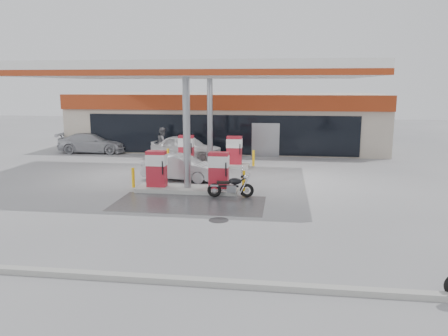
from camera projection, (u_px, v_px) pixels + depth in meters
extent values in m
plane|color=gray|center=(177.00, 203.00, 17.47)|extent=(90.00, 90.00, 0.00)
cube|color=#4C4C4F|center=(189.00, 203.00, 17.40)|extent=(6.00, 3.00, 0.00)
cylinder|color=#38383A|center=(219.00, 220.00, 15.25)|extent=(0.70, 0.70, 0.01)
cube|color=gray|center=(107.00, 276.00, 10.64)|extent=(28.00, 0.25, 0.15)
cube|color=#B9AC9B|center=(228.00, 121.00, 32.65)|extent=(22.00, 8.00, 4.00)
cube|color=black|center=(220.00, 135.00, 28.85)|extent=(18.00, 0.10, 2.60)
cube|color=maroon|center=(220.00, 103.00, 28.38)|extent=(22.00, 0.25, 1.00)
cube|color=navy|center=(330.00, 103.00, 27.39)|extent=(3.50, 0.12, 0.80)
cube|color=gray|center=(265.00, 140.00, 28.46)|extent=(1.80, 0.14, 2.20)
cube|color=silver|center=(199.00, 71.00, 21.33)|extent=(16.00, 10.00, 0.60)
cube|color=maroon|center=(174.00, 72.00, 16.55)|extent=(16.00, 0.12, 0.24)
cube|color=maroon|center=(215.00, 77.00, 26.18)|extent=(16.00, 0.12, 0.24)
cylinder|color=gray|center=(187.00, 133.00, 18.92)|extent=(0.32, 0.32, 5.00)
cylinder|color=gray|center=(210.00, 122.00, 24.76)|extent=(0.32, 0.32, 5.00)
cube|color=#9E9E99|center=(188.00, 189.00, 19.40)|extent=(4.50, 1.30, 0.18)
cube|color=maroon|center=(157.00, 169.00, 19.42)|extent=(0.85, 0.48, 1.60)
cube|color=maroon|center=(219.00, 170.00, 19.04)|extent=(0.85, 0.48, 1.60)
cube|color=silver|center=(156.00, 160.00, 19.34)|extent=(0.88, 0.52, 0.50)
cube|color=silver|center=(219.00, 161.00, 18.96)|extent=(0.88, 0.52, 0.50)
cylinder|color=#F3B40D|center=(133.00, 178.00, 19.65)|extent=(0.14, 0.14, 0.90)
cylinder|color=#F3B40D|center=(244.00, 181.00, 18.97)|extent=(0.14, 0.14, 0.90)
cube|color=#9E9E99|center=(210.00, 165.00, 25.23)|extent=(4.50, 1.30, 0.18)
cube|color=maroon|center=(186.00, 149.00, 25.25)|extent=(0.85, 0.48, 1.60)
cube|color=maroon|center=(234.00, 150.00, 24.88)|extent=(0.85, 0.48, 1.60)
cube|color=silver|center=(186.00, 142.00, 25.18)|extent=(0.88, 0.52, 0.50)
cube|color=silver|center=(234.00, 143.00, 24.80)|extent=(0.88, 0.52, 0.50)
cylinder|color=#F3B40D|center=(168.00, 156.00, 25.48)|extent=(0.14, 0.14, 0.90)
cylinder|color=#F3B40D|center=(253.00, 158.00, 24.81)|extent=(0.14, 0.14, 0.90)
torus|color=black|center=(247.00, 191.00, 18.28)|extent=(0.60, 0.20, 0.59)
torus|color=black|center=(214.00, 190.00, 18.33)|extent=(0.60, 0.20, 0.59)
cube|color=gray|center=(231.00, 189.00, 18.29)|extent=(0.42, 0.27, 0.30)
cube|color=black|center=(228.00, 186.00, 18.28)|extent=(0.90, 0.18, 0.08)
ellipsoid|color=black|center=(235.00, 181.00, 18.23)|extent=(0.58, 0.37, 0.28)
cube|color=black|center=(223.00, 182.00, 18.26)|extent=(0.56, 0.29, 0.10)
cylinder|color=silver|center=(242.00, 174.00, 18.16)|extent=(0.11, 0.75, 0.04)
sphere|color=silver|center=(245.00, 177.00, 18.18)|extent=(0.18, 0.18, 0.18)
cylinder|color=silver|center=(220.00, 190.00, 18.46)|extent=(0.89, 0.17, 0.08)
imported|color=silver|center=(186.00, 147.00, 27.50)|extent=(4.76, 2.61, 1.53)
imported|color=#5C5C61|center=(163.00, 142.00, 28.27)|extent=(0.83, 1.02, 1.94)
imported|color=#AAAEB3|center=(181.00, 168.00, 21.54)|extent=(3.97, 1.84, 1.26)
imported|color=#A1A2A8|center=(93.00, 143.00, 30.21)|extent=(4.83, 2.21, 1.37)
imported|color=black|center=(288.00, 143.00, 30.36)|extent=(5.11, 3.72, 1.29)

